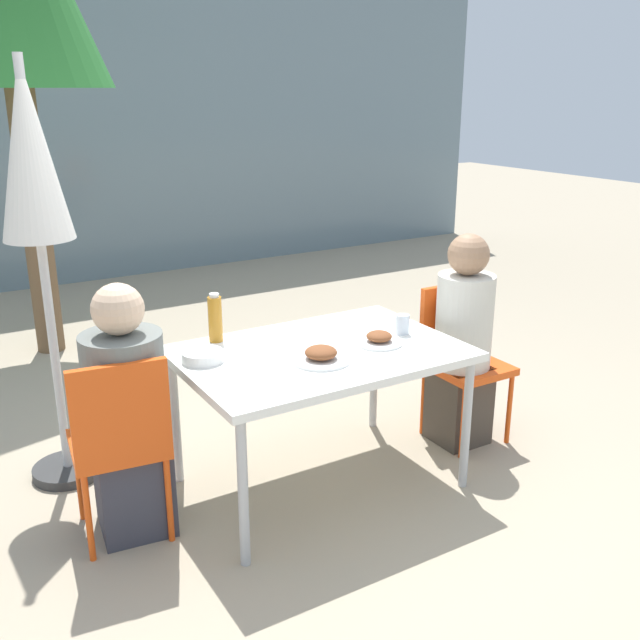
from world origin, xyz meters
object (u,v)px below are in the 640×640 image
(salad_bowl, at_px, (203,356))
(closed_umbrella, at_px, (33,179))
(drinking_cup, at_px, (403,324))
(bottle, at_px, (215,318))
(chair_right, at_px, (460,350))
(person_right, at_px, (463,345))
(chair_left, at_px, (120,435))
(person_left, at_px, (128,419))

(salad_bowl, bearing_deg, closed_umbrella, 131.72)
(closed_umbrella, relative_size, drinking_cup, 20.60)
(salad_bowl, bearing_deg, bottle, 53.98)
(chair_right, distance_m, closed_umbrella, 2.38)
(chair_right, relative_size, closed_umbrella, 0.42)
(chair_right, relative_size, person_right, 0.73)
(chair_left, relative_size, closed_umbrella, 0.42)
(person_right, xyz_separation_m, closed_umbrella, (-2.00, 0.76, 0.95))
(person_left, distance_m, chair_right, 1.88)
(chair_right, xyz_separation_m, person_right, (-0.05, -0.08, 0.06))
(chair_left, distance_m, drinking_cup, 1.48)
(bottle, distance_m, drinking_cup, 0.95)
(chair_left, relative_size, chair_right, 1.00)
(person_right, xyz_separation_m, drinking_cup, (-0.43, -0.01, 0.20))
(person_right, bearing_deg, salad_bowl, -5.74)
(closed_umbrella, bearing_deg, chair_left, -81.78)
(bottle, bearing_deg, closed_umbrella, 151.35)
(closed_umbrella, xyz_separation_m, drinking_cup, (1.56, -0.77, -0.75))
(person_left, bearing_deg, chair_right, 5.77)
(bottle, bearing_deg, chair_left, -150.67)
(chair_left, relative_size, drinking_cup, 8.70)
(chair_right, bearing_deg, chair_left, 1.45)
(drinking_cup, bearing_deg, salad_bowl, 170.84)
(person_right, distance_m, bottle, 1.37)
(closed_umbrella, bearing_deg, person_left, -75.83)
(person_left, bearing_deg, person_right, 3.25)
(closed_umbrella, bearing_deg, chair_right, -18.34)
(chair_left, xyz_separation_m, closed_umbrella, (-0.10, 0.72, 1.01))
(chair_right, distance_m, drinking_cup, 0.56)
(person_right, relative_size, salad_bowl, 6.23)
(bottle, relative_size, salad_bowl, 1.28)
(chair_left, xyz_separation_m, person_right, (1.89, -0.04, 0.06))
(bottle, bearing_deg, chair_right, -12.37)
(person_right, height_order, bottle, person_right)
(chair_left, bearing_deg, salad_bowl, 21.36)
(person_left, xyz_separation_m, bottle, (0.54, 0.26, 0.30))
(person_left, xyz_separation_m, chair_right, (1.88, -0.03, -0.03))
(chair_right, bearing_deg, closed_umbrella, -18.09)
(person_right, distance_m, drinking_cup, 0.48)
(chair_left, distance_m, person_left, 0.10)
(person_left, relative_size, salad_bowl, 6.03)
(closed_umbrella, relative_size, salad_bowl, 10.77)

